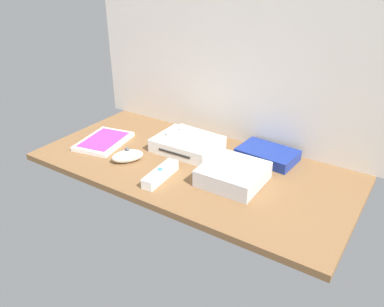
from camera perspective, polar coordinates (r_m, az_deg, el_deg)
ground_plane at (r=122.82cm, az=0.00°, el=-2.07°), size 100.00×48.00×2.00cm
back_wall at (r=131.20cm, az=6.11°, el=15.16°), size 110.00×1.20×64.00cm
game_console at (r=130.48cm, az=-0.67°, el=1.37°), size 21.43×16.95×4.40cm
mini_computer at (r=112.86cm, az=6.04°, el=-2.97°), size 17.16×17.16×5.30cm
game_case at (r=139.39cm, az=-12.78°, el=1.77°), size 17.01×21.26×1.56cm
network_router at (r=127.18cm, az=10.97°, el=-0.14°), size 18.81×13.30×3.40cm
remote_wand at (r=114.62cm, az=-4.64°, el=-3.04°), size 4.81×15.05×3.40cm
remote_nunchuk at (r=124.82cm, az=-9.40°, el=-0.37°), size 9.50×10.65×5.10cm
remote_classic_pad at (r=129.43cm, az=-0.18°, el=2.72°), size 14.83×8.79×2.40cm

